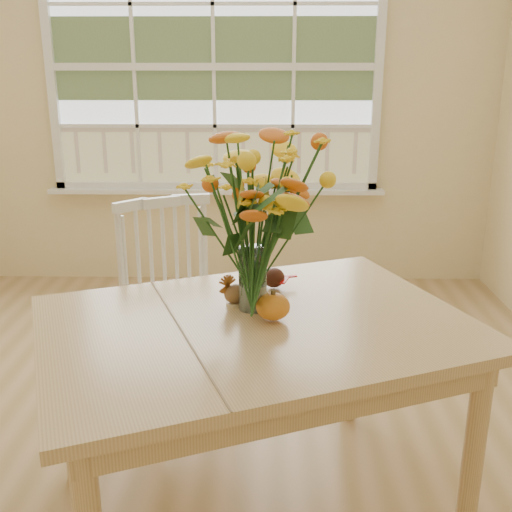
{
  "coord_description": "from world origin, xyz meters",
  "views": [
    {
      "loc": [
        0.37,
        -2.09,
        1.55
      ],
      "look_at": [
        0.34,
        -0.24,
        0.96
      ],
      "focal_mm": 42.0,
      "sensor_mm": 36.0,
      "label": 1
    }
  ],
  "objects": [
    {
      "name": "floor",
      "position": [
        0.0,
        0.0,
        -0.01
      ],
      "size": [
        4.0,
        4.5,
        0.01
      ],
      "primitive_type": "cube",
      "color": "#A88751",
      "rests_on": "ground"
    },
    {
      "name": "flower_vase",
      "position": [
        0.32,
        -0.15,
        1.07
      ],
      "size": [
        0.46,
        0.46,
        0.55
      ],
      "color": "white",
      "rests_on": "dining_table"
    },
    {
      "name": "window",
      "position": [
        0.0,
        2.21,
        1.53
      ],
      "size": [
        2.42,
        0.12,
        1.74
      ],
      "color": "silver",
      "rests_on": "wall_back"
    },
    {
      "name": "wall_back",
      "position": [
        0.0,
        2.25,
        1.35
      ],
      "size": [
        4.0,
        0.02,
        2.7
      ],
      "primitive_type": "cube",
      "color": "beige",
      "rests_on": "floor"
    },
    {
      "name": "dark_gourd",
      "position": [
        0.4,
        0.05,
        0.78
      ],
      "size": [
        0.13,
        0.12,
        0.08
      ],
      "color": "#38160F",
      "rests_on": "dining_table"
    },
    {
      "name": "windsor_chair",
      "position": [
        -0.06,
        0.46,
        0.54
      ],
      "size": [
        0.6,
        0.59,
        0.97
      ],
      "rotation": [
        0.0,
        0.0,
        0.5
      ],
      "color": "white",
      "rests_on": "floor"
    },
    {
      "name": "dining_table",
      "position": [
        0.34,
        -0.26,
        0.65
      ],
      "size": [
        1.66,
        1.44,
        0.74
      ],
      "rotation": [
        0.0,
        0.0,
        0.38
      ],
      "color": "tan",
      "rests_on": "floor"
    },
    {
      "name": "turkey_figurine",
      "position": [
        0.26,
        -0.12,
        0.79
      ],
      "size": [
        0.1,
        0.1,
        0.11
      ],
      "rotation": [
        0.0,
        0.0,
        0.55
      ],
      "color": "#CCB78C",
      "rests_on": "dining_table"
    },
    {
      "name": "pumpkin",
      "position": [
        0.39,
        -0.25,
        0.79
      ],
      "size": [
        0.11,
        0.11,
        0.09
      ],
      "primitive_type": "ellipsoid",
      "color": "orange",
      "rests_on": "dining_table"
    }
  ]
}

